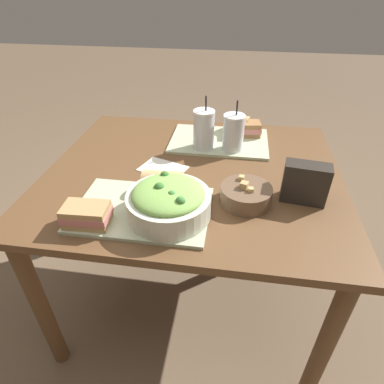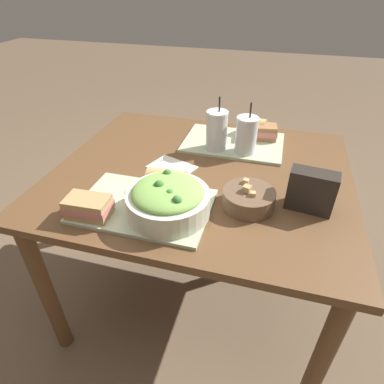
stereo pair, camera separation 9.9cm
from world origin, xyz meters
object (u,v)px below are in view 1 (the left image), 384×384
(drink_cup_dark, at_px, (204,131))
(drink_cup_red, at_px, (233,134))
(sandwich_near, at_px, (86,215))
(baguette_far, at_px, (239,124))
(chip_bag, at_px, (305,183))
(baguette_near, at_px, (163,182))
(soup_bowl, at_px, (246,194))
(sandwich_far, at_px, (245,129))
(salad_bowl, at_px, (169,201))
(napkin_folded, at_px, (163,169))

(drink_cup_dark, relative_size, drink_cup_red, 1.06)
(sandwich_near, relative_size, baguette_far, 1.28)
(chip_bag, bearing_deg, baguette_near, -168.07)
(soup_bowl, distance_m, drink_cup_dark, 0.41)
(sandwich_far, distance_m, drink_cup_red, 0.16)
(salad_bowl, distance_m, chip_bag, 0.46)
(soup_bowl, relative_size, drink_cup_dark, 0.76)
(baguette_far, bearing_deg, baguette_near, 165.81)
(baguette_near, height_order, drink_cup_dark, drink_cup_dark)
(drink_cup_red, bearing_deg, salad_bowl, -110.25)
(salad_bowl, xyz_separation_m, drink_cup_dark, (0.05, 0.48, 0.02))
(sandwich_far, height_order, napkin_folded, sandwich_far)
(drink_cup_dark, xyz_separation_m, chip_bag, (0.38, -0.32, -0.02))
(napkin_folded, bearing_deg, sandwich_near, -112.15)
(salad_bowl, distance_m, baguette_far, 0.70)
(sandwich_near, xyz_separation_m, sandwich_far, (0.46, 0.71, 0.00))
(sandwich_near, bearing_deg, sandwich_far, 53.97)
(sandwich_near, xyz_separation_m, baguette_near, (0.19, 0.20, 0.01))
(baguette_near, bearing_deg, soup_bowl, -93.33)
(soup_bowl, height_order, baguette_near, baguette_near)
(salad_bowl, xyz_separation_m, baguette_far, (0.20, 0.67, -0.01))
(soup_bowl, bearing_deg, salad_bowl, -153.78)
(salad_bowl, xyz_separation_m, napkin_folded, (-0.09, 0.29, -0.06))
(salad_bowl, xyz_separation_m, sandwich_far, (0.23, 0.63, -0.02))
(chip_bag, bearing_deg, sandwich_near, -152.73)
(sandwich_far, relative_size, chip_bag, 0.99)
(soup_bowl, distance_m, chip_bag, 0.20)
(sandwich_near, xyz_separation_m, drink_cup_dark, (0.29, 0.56, 0.05))
(salad_bowl, xyz_separation_m, soup_bowl, (0.24, 0.12, -0.03))
(baguette_far, height_order, chip_bag, chip_bag)
(sandwich_far, bearing_deg, baguette_near, -126.31)
(soup_bowl, xyz_separation_m, drink_cup_dark, (-0.19, 0.36, 0.06))
(sandwich_far, bearing_deg, chip_bag, -74.69)
(sandwich_near, relative_size, napkin_folded, 0.70)
(sandwich_near, height_order, drink_cup_dark, drink_cup_dark)
(chip_bag, bearing_deg, drink_cup_red, 135.95)
(salad_bowl, bearing_deg, soup_bowl, 26.22)
(sandwich_near, bearing_deg, soup_bowl, 19.66)
(baguette_far, bearing_deg, drink_cup_dark, 152.31)
(soup_bowl, xyz_separation_m, baguette_far, (-0.04, 0.55, 0.02))
(baguette_near, relative_size, drink_cup_dark, 0.61)
(drink_cup_red, bearing_deg, baguette_far, 84.14)
(drink_cup_dark, bearing_deg, napkin_folded, -126.36)
(salad_bowl, xyz_separation_m, baguette_near, (-0.05, 0.12, -0.01))
(sandwich_far, distance_m, drink_cup_dark, 0.24)
(drink_cup_dark, bearing_deg, sandwich_far, 40.54)
(sandwich_near, bearing_deg, drink_cup_red, 50.65)
(sandwich_near, relative_size, baguette_near, 1.03)
(sandwich_far, bearing_deg, baguette_far, 121.02)
(sandwich_far, relative_size, drink_cup_dark, 0.67)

